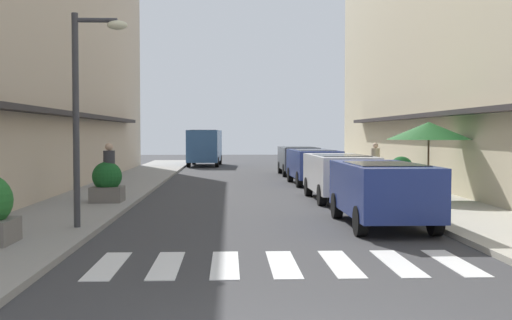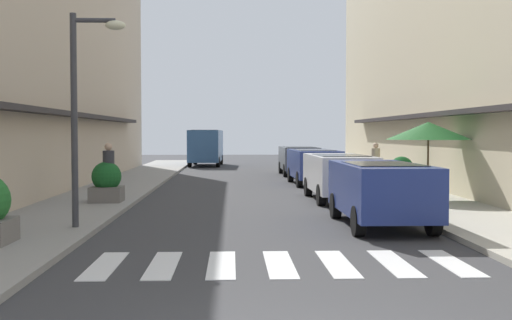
{
  "view_description": "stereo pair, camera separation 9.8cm",
  "coord_description": "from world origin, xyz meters",
  "px_view_note": "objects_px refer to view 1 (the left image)",
  "views": [
    {
      "loc": [
        -0.87,
        -5.84,
        2.15
      ],
      "look_at": [
        0.13,
        18.09,
        1.14
      ],
      "focal_mm": 44.36,
      "sensor_mm": 36.0,
      "label": 1
    },
    {
      "loc": [
        -0.78,
        -5.84,
        2.15
      ],
      "look_at": [
        0.13,
        18.09,
        1.14
      ],
      "focal_mm": 44.36,
      "sensor_mm": 36.0,
      "label": 2
    }
  ],
  "objects_px": {
    "planter_midblock": "(107,183)",
    "planter_far": "(401,172)",
    "delivery_van": "(205,145)",
    "parked_car_mid": "(340,172)",
    "parked_car_far": "(313,163)",
    "cafe_umbrella": "(429,131)",
    "pedestrian_walking_near": "(109,171)",
    "parked_car_distant": "(298,157)",
    "pedestrian_walking_far": "(375,162)",
    "parked_car_near": "(382,187)",
    "street_lamp": "(86,95)"
  },
  "relations": [
    {
      "from": "parked_car_near",
      "to": "parked_car_far",
      "type": "xyz_separation_m",
      "value": [
        -0.0,
        11.93,
        0.0
      ]
    },
    {
      "from": "parked_car_distant",
      "to": "pedestrian_walking_near",
      "type": "relative_size",
      "value": 2.36
    },
    {
      "from": "street_lamp",
      "to": "planter_midblock",
      "type": "xyz_separation_m",
      "value": [
        -0.54,
        5.08,
        -2.3
      ]
    },
    {
      "from": "parked_car_mid",
      "to": "planter_midblock",
      "type": "xyz_separation_m",
      "value": [
        -7.14,
        -1.18,
        -0.24
      ]
    },
    {
      "from": "cafe_umbrella",
      "to": "planter_far",
      "type": "distance_m",
      "value": 4.5
    },
    {
      "from": "planter_far",
      "to": "pedestrian_walking_far",
      "type": "bearing_deg",
      "value": 111.31
    },
    {
      "from": "planter_far",
      "to": "pedestrian_walking_far",
      "type": "distance_m",
      "value": 1.74
    },
    {
      "from": "planter_midblock",
      "to": "planter_far",
      "type": "xyz_separation_m",
      "value": [
        10.12,
        4.73,
        -0.0
      ]
    },
    {
      "from": "delivery_van",
      "to": "planter_far",
      "type": "bearing_deg",
      "value": -65.92
    },
    {
      "from": "parked_car_distant",
      "to": "cafe_umbrella",
      "type": "distance_m",
      "value": 13.24
    },
    {
      "from": "parked_car_near",
      "to": "parked_car_distant",
      "type": "relative_size",
      "value": 1.03
    },
    {
      "from": "parked_car_distant",
      "to": "cafe_umbrella",
      "type": "bearing_deg",
      "value": -78.34
    },
    {
      "from": "parked_car_distant",
      "to": "street_lamp",
      "type": "relative_size",
      "value": 0.9
    },
    {
      "from": "parked_car_near",
      "to": "parked_car_mid",
      "type": "distance_m",
      "value": 5.64
    },
    {
      "from": "pedestrian_walking_near",
      "to": "street_lamp",
      "type": "bearing_deg",
      "value": -90.97
    },
    {
      "from": "parked_car_far",
      "to": "delivery_van",
      "type": "distance_m",
      "value": 16.26
    },
    {
      "from": "planter_midblock",
      "to": "pedestrian_walking_near",
      "type": "xyz_separation_m",
      "value": [
        0.06,
        0.02,
        0.36
      ]
    },
    {
      "from": "delivery_van",
      "to": "planter_far",
      "type": "distance_m",
      "value": 19.9
    },
    {
      "from": "parked_car_mid",
      "to": "parked_car_far",
      "type": "relative_size",
      "value": 1.02
    },
    {
      "from": "parked_car_far",
      "to": "cafe_umbrella",
      "type": "bearing_deg",
      "value": -69.02
    },
    {
      "from": "planter_far",
      "to": "parked_car_mid",
      "type": "bearing_deg",
      "value": -129.98
    },
    {
      "from": "parked_car_near",
      "to": "delivery_van",
      "type": "distance_m",
      "value": 27.83
    },
    {
      "from": "parked_car_mid",
      "to": "parked_car_far",
      "type": "height_order",
      "value": "same"
    },
    {
      "from": "parked_car_far",
      "to": "planter_far",
      "type": "relative_size",
      "value": 3.76
    },
    {
      "from": "pedestrian_walking_near",
      "to": "cafe_umbrella",
      "type": "bearing_deg",
      "value": -3.36
    },
    {
      "from": "delivery_van",
      "to": "planter_midblock",
      "type": "distance_m",
      "value": 22.99
    },
    {
      "from": "parked_car_distant",
      "to": "pedestrian_walking_near",
      "type": "distance_m",
      "value": 15.16
    },
    {
      "from": "pedestrian_walking_near",
      "to": "parked_car_distant",
      "type": "bearing_deg",
      "value": 55.84
    },
    {
      "from": "parked_car_mid",
      "to": "parked_car_distant",
      "type": "bearing_deg",
      "value": 90.0
    },
    {
      "from": "parked_car_far",
      "to": "cafe_umbrella",
      "type": "relative_size",
      "value": 1.67
    },
    {
      "from": "parked_car_distant",
      "to": "planter_far",
      "type": "distance_m",
      "value": 9.19
    },
    {
      "from": "cafe_umbrella",
      "to": "parked_car_mid",
      "type": "bearing_deg",
      "value": 166.19
    },
    {
      "from": "street_lamp",
      "to": "planter_far",
      "type": "bearing_deg",
      "value": 45.67
    },
    {
      "from": "parked_car_distant",
      "to": "pedestrian_walking_near",
      "type": "bearing_deg",
      "value": -117.84
    },
    {
      "from": "cafe_umbrella",
      "to": "pedestrian_walking_near",
      "type": "xyz_separation_m",
      "value": [
        -9.74,
        -0.5,
        -1.18
      ]
    },
    {
      "from": "parked_car_mid",
      "to": "parked_car_far",
      "type": "distance_m",
      "value": 6.29
    },
    {
      "from": "parked_car_distant",
      "to": "delivery_van",
      "type": "relative_size",
      "value": 0.75
    },
    {
      "from": "parked_car_far",
      "to": "parked_car_mid",
      "type": "bearing_deg",
      "value": -90.0
    },
    {
      "from": "cafe_umbrella",
      "to": "street_lamp",
      "type": "bearing_deg",
      "value": -148.85
    },
    {
      "from": "pedestrian_walking_far",
      "to": "parked_car_mid",
      "type": "bearing_deg",
      "value": -12.91
    },
    {
      "from": "parked_car_mid",
      "to": "delivery_van",
      "type": "distance_m",
      "value": 22.31
    },
    {
      "from": "cafe_umbrella",
      "to": "planter_midblock",
      "type": "xyz_separation_m",
      "value": [
        -9.8,
        -0.52,
        -1.54
      ]
    },
    {
      "from": "parked_car_far",
      "to": "planter_far",
      "type": "height_order",
      "value": "parked_car_far"
    },
    {
      "from": "planter_midblock",
      "to": "parked_car_mid",
      "type": "bearing_deg",
      "value": 9.36
    },
    {
      "from": "planter_midblock",
      "to": "planter_far",
      "type": "distance_m",
      "value": 11.18
    },
    {
      "from": "pedestrian_walking_far",
      "to": "parked_car_far",
      "type": "bearing_deg",
      "value": -104.01
    },
    {
      "from": "parked_car_near",
      "to": "pedestrian_walking_near",
      "type": "xyz_separation_m",
      "value": [
        -7.08,
        4.48,
        0.12
      ]
    },
    {
      "from": "delivery_van",
      "to": "parked_car_mid",
      "type": "bearing_deg",
      "value": -76.7
    },
    {
      "from": "planter_far",
      "to": "pedestrian_walking_far",
      "type": "height_order",
      "value": "pedestrian_walking_far"
    },
    {
      "from": "delivery_van",
      "to": "pedestrian_walking_far",
      "type": "bearing_deg",
      "value": -65.66
    }
  ]
}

